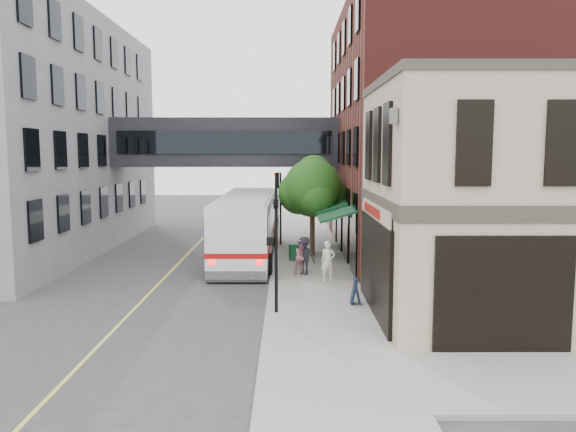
{
  "coord_description": "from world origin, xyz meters",
  "views": [
    {
      "loc": [
        0.77,
        -17.77,
        5.91
      ],
      "look_at": [
        0.83,
        5.14,
        3.29
      ],
      "focal_mm": 35.0,
      "sensor_mm": 36.0,
      "label": 1
    }
  ],
  "objects_px": {
    "pedestrian_b": "(302,257)",
    "pedestrian_c": "(304,256)",
    "pedestrian_a": "(328,261)",
    "bus": "(247,223)",
    "sandwich_board": "(355,291)",
    "newspaper_box": "(294,252)"
  },
  "relations": [
    {
      "from": "pedestrian_b",
      "to": "sandwich_board",
      "type": "height_order",
      "value": "pedestrian_b"
    },
    {
      "from": "bus",
      "to": "sandwich_board",
      "type": "distance_m",
      "value": 11.32
    },
    {
      "from": "bus",
      "to": "pedestrian_c",
      "type": "xyz_separation_m",
      "value": [
        3.05,
        -5.0,
        -0.89
      ]
    },
    {
      "from": "pedestrian_c",
      "to": "newspaper_box",
      "type": "bearing_deg",
      "value": 125.51
    },
    {
      "from": "sandwich_board",
      "to": "pedestrian_b",
      "type": "bearing_deg",
      "value": 111.9
    },
    {
      "from": "pedestrian_b",
      "to": "pedestrian_c",
      "type": "distance_m",
      "value": 0.12
    },
    {
      "from": "pedestrian_b",
      "to": "newspaper_box",
      "type": "height_order",
      "value": "pedestrian_b"
    },
    {
      "from": "pedestrian_c",
      "to": "bus",
      "type": "bearing_deg",
      "value": 149.77
    },
    {
      "from": "pedestrian_b",
      "to": "pedestrian_c",
      "type": "xyz_separation_m",
      "value": [
        0.1,
        0.03,
        0.06
      ]
    },
    {
      "from": "pedestrian_a",
      "to": "newspaper_box",
      "type": "distance_m",
      "value": 5.1
    },
    {
      "from": "bus",
      "to": "newspaper_box",
      "type": "height_order",
      "value": "bus"
    },
    {
      "from": "pedestrian_b",
      "to": "newspaper_box",
      "type": "xyz_separation_m",
      "value": [
        -0.34,
        3.52,
        -0.41
      ]
    },
    {
      "from": "sandwich_board",
      "to": "newspaper_box",
      "type": "bearing_deg",
      "value": 106.08
    },
    {
      "from": "sandwich_board",
      "to": "pedestrian_c",
      "type": "bearing_deg",
      "value": 110.81
    },
    {
      "from": "newspaper_box",
      "to": "sandwich_board",
      "type": "distance_m",
      "value": 8.92
    },
    {
      "from": "bus",
      "to": "pedestrian_a",
      "type": "height_order",
      "value": "bus"
    },
    {
      "from": "pedestrian_a",
      "to": "pedestrian_c",
      "type": "height_order",
      "value": "pedestrian_a"
    },
    {
      "from": "bus",
      "to": "pedestrian_a",
      "type": "xyz_separation_m",
      "value": [
        4.08,
        -6.38,
        -0.89
      ]
    },
    {
      "from": "bus",
      "to": "sandwich_board",
      "type": "relative_size",
      "value": 13.24
    },
    {
      "from": "pedestrian_b",
      "to": "pedestrian_c",
      "type": "bearing_deg",
      "value": -11.95
    },
    {
      "from": "bus",
      "to": "pedestrian_c",
      "type": "height_order",
      "value": "bus"
    },
    {
      "from": "pedestrian_a",
      "to": "pedestrian_c",
      "type": "distance_m",
      "value": 1.72
    }
  ]
}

